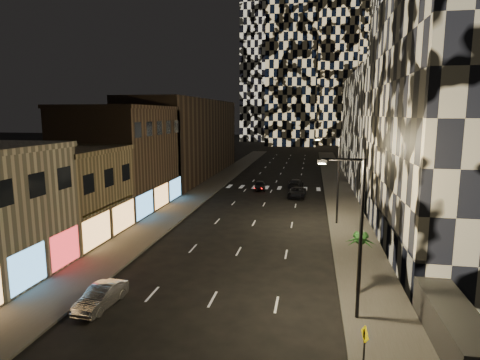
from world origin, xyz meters
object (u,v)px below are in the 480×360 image
at_px(car_silver_parked, 101,297).
at_px(car_dark_rightlane, 297,193).
at_px(streetlight_near, 357,228).
at_px(streetlight_far, 336,174).
at_px(car_dark_midlane, 260,185).
at_px(ped_sign, 364,343).
at_px(car_dark_oncoming, 296,183).
at_px(palm_tree, 360,243).

height_order(car_silver_parked, car_dark_rightlane, car_dark_rightlane).
bearing_deg(streetlight_near, car_silver_parked, -175.46).
xyz_separation_m(streetlight_near, streetlight_far, (0.00, 20.00, 0.00)).
height_order(streetlight_near, car_dark_rightlane, streetlight_near).
xyz_separation_m(streetlight_near, car_dark_midlane, (-10.17, 37.77, -4.66)).
relative_size(car_dark_midlane, ped_sign, 1.69).
bearing_deg(streetlight_near, streetlight_far, 90.00).
bearing_deg(car_dark_oncoming, streetlight_near, 102.68).
distance_m(streetlight_far, ped_sign, 25.61).
distance_m(car_silver_parked, palm_tree, 16.15).
bearing_deg(car_dark_oncoming, car_dark_rightlane, 99.73).
xyz_separation_m(car_silver_parked, ped_sign, (14.60, -4.20, 1.11)).
height_order(car_dark_midlane, palm_tree, palm_tree).
bearing_deg(car_silver_parked, streetlight_near, 9.40).
bearing_deg(car_dark_midlane, streetlight_near, -81.07).
height_order(car_dark_midlane, car_dark_rightlane, car_dark_midlane).
bearing_deg(car_dark_midlane, car_silver_parked, -102.72).
height_order(streetlight_far, car_silver_parked, streetlight_far).
bearing_deg(streetlight_far, car_silver_parked, -124.70).
xyz_separation_m(car_dark_midlane, palm_tree, (10.81, -34.59, 2.77)).
bearing_deg(streetlight_near, car_dark_midlane, 105.07).
height_order(streetlight_far, ped_sign, streetlight_far).
bearing_deg(car_dark_midlane, car_dark_oncoming, 22.07).
height_order(car_dark_midlane, car_dark_oncoming, car_dark_midlane).
relative_size(car_dark_rightlane, ped_sign, 2.04).
bearing_deg(palm_tree, streetlight_far, 92.20).
bearing_deg(car_dark_midlane, streetlight_far, -66.36).
xyz_separation_m(car_silver_parked, car_dark_oncoming, (9.80, 41.78, 0.03)).
xyz_separation_m(streetlight_far, car_dark_rightlane, (-4.35, 13.21, -4.67)).
distance_m(car_silver_parked, car_dark_oncoming, 42.92).
relative_size(car_dark_oncoming, car_dark_rightlane, 0.97).
bearing_deg(car_dark_rightlane, car_silver_parked, -103.05).
height_order(car_dark_rightlane, ped_sign, ped_sign).
bearing_deg(car_dark_rightlane, car_dark_midlane, 145.54).
distance_m(streetlight_near, palm_tree, 3.75).
distance_m(streetlight_far, car_silver_parked, 26.17).
relative_size(ped_sign, palm_tree, 0.60).
distance_m(streetlight_near, streetlight_far, 20.00).
bearing_deg(palm_tree, car_dark_oncoming, 98.36).
bearing_deg(ped_sign, palm_tree, 73.16).
distance_m(car_dark_rightlane, palm_tree, 30.57).
distance_m(car_dark_rightlane, ped_sign, 38.83).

